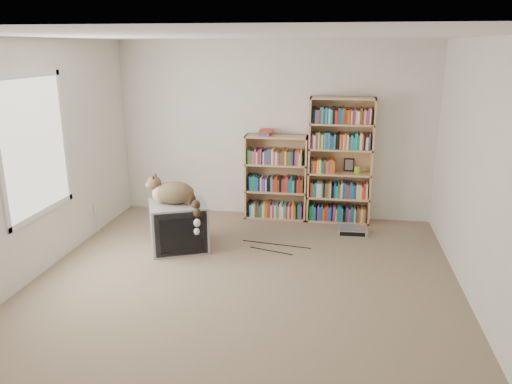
% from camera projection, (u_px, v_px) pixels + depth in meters
% --- Properties ---
extents(floor, '(4.50, 5.00, 0.01)m').
position_uv_depth(floor, '(241.00, 291.00, 5.10)').
color(floor, gray).
rests_on(floor, ground).
extents(wall_back, '(4.50, 0.02, 2.50)m').
position_uv_depth(wall_back, '(274.00, 131.00, 7.11)').
color(wall_back, silver).
rests_on(wall_back, floor).
extents(wall_front, '(4.50, 0.02, 2.50)m').
position_uv_depth(wall_front, '(138.00, 299.00, 2.38)').
color(wall_front, silver).
rests_on(wall_front, floor).
extents(wall_left, '(0.02, 5.00, 2.50)m').
position_uv_depth(wall_left, '(24.00, 164.00, 5.10)').
color(wall_left, silver).
rests_on(wall_left, floor).
extents(wall_right, '(0.02, 5.00, 2.50)m').
position_uv_depth(wall_right, '(490.00, 183.00, 4.40)').
color(wall_right, silver).
rests_on(wall_right, floor).
extents(ceiling, '(4.50, 5.00, 0.02)m').
position_uv_depth(ceiling, '(238.00, 36.00, 4.40)').
color(ceiling, white).
rests_on(ceiling, wall_back).
extents(window, '(0.02, 1.22, 1.52)m').
position_uv_depth(window, '(35.00, 146.00, 5.25)').
color(window, white).
rests_on(window, wall_left).
extents(crt_tv, '(0.86, 0.82, 0.58)m').
position_uv_depth(crt_tv, '(179.00, 226.00, 6.13)').
color(crt_tv, gray).
rests_on(crt_tv, floor).
extents(cat, '(0.75, 0.53, 0.59)m').
position_uv_depth(cat, '(177.00, 197.00, 5.96)').
color(cat, '#392717').
rests_on(cat, crt_tv).
extents(bookcase_tall, '(0.88, 0.30, 1.75)m').
position_uv_depth(bookcase_tall, '(340.00, 164.00, 6.95)').
color(bookcase_tall, tan).
rests_on(bookcase_tall, floor).
extents(bookcase_short, '(0.88, 0.30, 1.21)m').
position_uv_depth(bookcase_short, '(276.00, 181.00, 7.17)').
color(bookcase_short, tan).
rests_on(bookcase_short, floor).
extents(book_stack, '(0.19, 0.25, 0.08)m').
position_uv_depth(book_stack, '(265.00, 132.00, 6.98)').
color(book_stack, red).
rests_on(book_stack, bookcase_short).
extents(green_mug, '(0.09, 0.09, 0.10)m').
position_uv_depth(green_mug, '(358.00, 170.00, 6.91)').
color(green_mug, '#8CB333').
rests_on(green_mug, bookcase_tall).
extents(framed_print, '(0.14, 0.05, 0.18)m').
position_uv_depth(framed_print, '(349.00, 165.00, 7.01)').
color(framed_print, black).
rests_on(framed_print, bookcase_tall).
extents(dvd_player, '(0.39, 0.29, 0.09)m').
position_uv_depth(dvd_player, '(353.00, 231.00, 6.65)').
color(dvd_player, silver).
rests_on(dvd_player, floor).
extents(wall_outlet, '(0.01, 0.08, 0.13)m').
position_uv_depth(wall_outlet, '(95.00, 209.00, 6.64)').
color(wall_outlet, silver).
rests_on(wall_outlet, wall_left).
extents(floor_cables, '(1.20, 0.70, 0.01)m').
position_uv_depth(floor_cables, '(289.00, 246.00, 6.26)').
color(floor_cables, black).
rests_on(floor_cables, floor).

